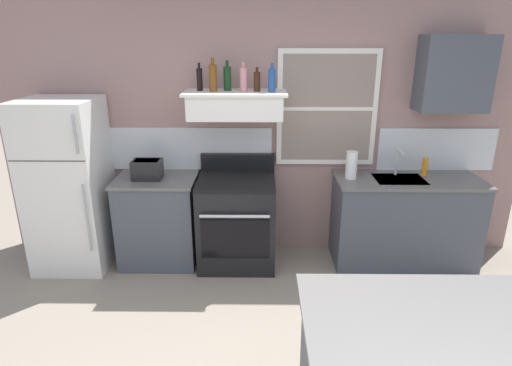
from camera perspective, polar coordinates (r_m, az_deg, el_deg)
back_wall at (r=4.40m, az=1.20°, el=7.52°), size 5.40×0.11×2.70m
refrigerator at (r=4.57m, az=-23.76°, el=-0.30°), size 0.70×0.72×1.69m
counter_left_of_stove at (r=4.49m, az=-12.82°, el=-4.78°), size 0.79×0.63×0.91m
toaster at (r=4.28m, az=-14.35°, el=1.81°), size 0.30×0.20×0.19m
stove_range at (r=4.34m, az=-2.56°, el=-5.04°), size 0.76×0.69×1.09m
range_hood_shelf at (r=4.10m, az=-2.73°, el=10.47°), size 0.96×0.52×0.24m
bottle_balsamic_dark at (r=4.15m, az=-7.56°, el=13.63°), size 0.06×0.06×0.26m
bottle_amber_wine at (r=4.07m, az=-5.79°, el=13.87°), size 0.07×0.07×0.30m
bottle_dark_green_wine at (r=4.13m, az=-3.85°, el=13.84°), size 0.07×0.07×0.28m
bottle_rose_pink at (r=4.06m, az=-1.68°, el=13.73°), size 0.07×0.07×0.27m
bottle_brown_stout at (r=4.06m, az=0.13°, el=13.46°), size 0.06×0.06×0.22m
bottle_blue_liqueur at (r=4.01m, az=2.14°, el=13.63°), size 0.07×0.07×0.26m
counter_right_with_sink at (r=4.61m, az=19.16°, el=-4.75°), size 1.43×0.63×0.91m
sink_faucet at (r=4.46m, az=18.44°, el=3.13°), size 0.03×0.17×0.28m
paper_towel_roll at (r=4.26m, az=12.66°, el=2.36°), size 0.11×0.11×0.27m
dish_soap_bottle at (r=4.58m, az=21.66°, el=2.04°), size 0.06×0.06×0.18m
upper_cabinet_right at (r=4.52m, az=24.97°, el=13.11°), size 0.64×0.32×0.70m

